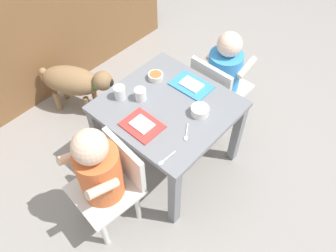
% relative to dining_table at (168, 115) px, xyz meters
% --- Properties ---
extents(ground_plane, '(7.00, 7.00, 0.00)m').
position_rel_dining_table_xyz_m(ground_plane, '(0.00, 0.00, -0.38)').
color(ground_plane, gray).
extents(kitchen_cabinet_back, '(1.87, 0.32, 0.92)m').
position_rel_dining_table_xyz_m(kitchen_cabinet_back, '(0.00, 1.11, 0.09)').
color(kitchen_cabinet_back, brown).
rests_on(kitchen_cabinet_back, ground).
extents(dining_table, '(0.58, 0.60, 0.45)m').
position_rel_dining_table_xyz_m(dining_table, '(0.00, 0.00, 0.00)').
color(dining_table, slate).
rests_on(dining_table, ground).
extents(seated_child_left, '(0.31, 0.31, 0.67)m').
position_rel_dining_table_xyz_m(seated_child_left, '(-0.45, -0.02, 0.04)').
color(seated_child_left, silver).
rests_on(seated_child_left, ground).
extents(seated_child_right, '(0.29, 0.29, 0.62)m').
position_rel_dining_table_xyz_m(seated_child_right, '(0.45, -0.02, 0.01)').
color(seated_child_right, silver).
rests_on(seated_child_right, ground).
extents(dog, '(0.34, 0.46, 0.33)m').
position_rel_dining_table_xyz_m(dog, '(-0.07, 0.71, -0.15)').
color(dog, olive).
rests_on(dog, ground).
extents(food_tray_left, '(0.14, 0.18, 0.02)m').
position_rel_dining_table_xyz_m(food_tray_left, '(-0.18, 0.00, 0.08)').
color(food_tray_left, red).
rests_on(food_tray_left, dining_table).
extents(food_tray_right, '(0.14, 0.20, 0.02)m').
position_rel_dining_table_xyz_m(food_tray_right, '(0.18, 0.00, 0.08)').
color(food_tray_right, '#388CD8').
rests_on(food_tray_right, dining_table).
extents(water_cup_left, '(0.06, 0.06, 0.07)m').
position_rel_dining_table_xyz_m(water_cup_left, '(-0.12, 0.21, 0.10)').
color(water_cup_left, white).
rests_on(water_cup_left, dining_table).
extents(water_cup_right, '(0.06, 0.06, 0.06)m').
position_rel_dining_table_xyz_m(water_cup_right, '(-0.06, 0.13, 0.10)').
color(water_cup_right, white).
rests_on(water_cup_right, dining_table).
extents(cereal_bowl_right_side, '(0.09, 0.09, 0.04)m').
position_rel_dining_table_xyz_m(cereal_bowl_right_side, '(0.06, -0.15, 0.10)').
color(cereal_bowl_right_side, white).
rests_on(cereal_bowl_right_side, dining_table).
extents(veggie_bowl_near, '(0.08, 0.08, 0.03)m').
position_rel_dining_table_xyz_m(veggie_bowl_near, '(0.10, 0.17, 0.09)').
color(veggie_bowl_near, silver).
rests_on(veggie_bowl_near, dining_table).
extents(spoon_by_left_tray, '(0.09, 0.07, 0.01)m').
position_rel_dining_table_xyz_m(spoon_by_left_tray, '(-0.08, -0.18, 0.08)').
color(spoon_by_left_tray, silver).
rests_on(spoon_by_left_tray, dining_table).
extents(spoon_by_right_tray, '(0.10, 0.02, 0.01)m').
position_rel_dining_table_xyz_m(spoon_by_right_tray, '(-0.25, -0.20, 0.08)').
color(spoon_by_right_tray, silver).
rests_on(spoon_by_right_tray, dining_table).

